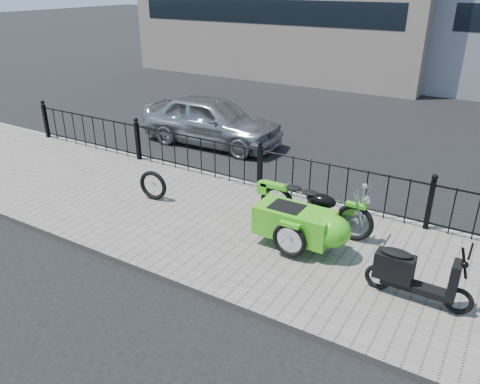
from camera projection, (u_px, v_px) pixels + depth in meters
The scene contains 8 objects.
ground at pixel (228, 216), 9.31m from camera, with size 120.00×120.00×0.00m, color black.
sidewalk at pixel (214, 224), 8.89m from camera, with size 30.00×3.80×0.12m, color slate.
curb at pixel (262, 188), 10.40m from camera, with size 30.00×0.10×0.12m, color gray.
iron_fence at pixel (260, 168), 10.07m from camera, with size 14.11×0.11×1.08m.
motorcycle_sidecar at pixel (307, 221), 7.87m from camera, with size 2.28×1.48×0.98m.
scooter at pixel (411, 275), 6.59m from camera, with size 1.50×0.44×1.02m.
spare_tire at pixel (153, 185), 9.62m from camera, with size 0.63×0.63×0.09m, color black.
sedan_car at pixel (212, 120), 13.10m from camera, with size 1.63×4.05×1.38m, color #A2A5A9.
Camera 1 is at (4.48, -6.94, 4.32)m, focal length 35.00 mm.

